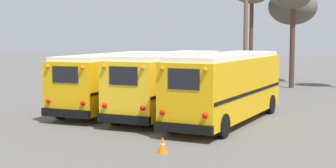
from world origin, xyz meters
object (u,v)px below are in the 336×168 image
Objects in this scene: bare_tree_0 at (293,7)px; school_bus_2 at (227,85)px; traffic_cone at (163,145)px; school_bus_1 at (169,82)px; school_bus_0 at (115,80)px; utility_pole at (246,23)px.

school_bus_2 is at bearing -85.72° from bare_tree_0.
bare_tree_0 is 28.71m from traffic_cone.
bare_tree_0 is at bearing 85.28° from school_bus_1.
bare_tree_0 reaches higher than school_bus_2.
school_bus_2 reaches higher than traffic_cone.
school_bus_2 is 21.75m from bare_tree_0.
school_bus_1 is at bearing -3.71° from school_bus_0.
school_bus_1 is at bearing -91.73° from utility_pole.
school_bus_1 is 12.10m from utility_pole.
utility_pole is 9.07m from bare_tree_0.
school_bus_0 is at bearing 172.23° from school_bus_2.
school_bus_2 is at bearing -11.76° from school_bus_1.
school_bus_2 is at bearing -76.66° from utility_pole.
school_bus_0 is 6.62m from school_bus_2.
bare_tree_0 is (1.70, 20.52, 4.62)m from school_bus_1.
bare_tree_0 is (1.34, 8.85, 1.45)m from utility_pole.
utility_pole is at bearing -98.63° from bare_tree_0.
bare_tree_0 is (-1.59, 21.20, 4.60)m from school_bus_2.
school_bus_0 is 21.42m from bare_tree_0.
school_bus_2 is 1.24× the size of bare_tree_0.
school_bus_0 is 1.02× the size of utility_pole.
school_bus_2 is (3.28, -0.68, 0.02)m from school_bus_1.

